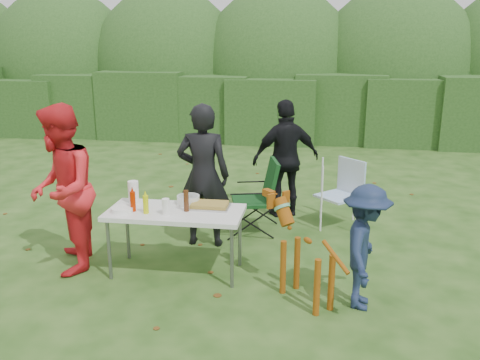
# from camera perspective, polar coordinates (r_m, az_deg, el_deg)

# --- Properties ---
(ground) EXTENTS (80.00, 80.00, 0.00)m
(ground) POSITION_cam_1_polar(r_m,az_deg,el_deg) (5.75, -3.88, -11.00)
(ground) COLOR #1E4211
(hedge_row) EXTENTS (22.00, 1.40, 1.70)m
(hedge_row) POSITION_cam_1_polar(r_m,az_deg,el_deg) (13.17, 3.62, 8.11)
(hedge_row) COLOR #23471C
(hedge_row) RESTS_ON ground
(shrub_backdrop) EXTENTS (20.00, 2.60, 3.20)m
(shrub_backdrop) POSITION_cam_1_polar(r_m,az_deg,el_deg) (14.69, 4.24, 11.82)
(shrub_backdrop) COLOR #3D6628
(shrub_backdrop) RESTS_ON ground
(folding_table) EXTENTS (1.50, 0.70, 0.74)m
(folding_table) POSITION_cam_1_polar(r_m,az_deg,el_deg) (5.68, -7.27, -3.92)
(folding_table) COLOR silver
(folding_table) RESTS_ON ground
(person_cook) EXTENTS (0.68, 0.46, 1.82)m
(person_cook) POSITION_cam_1_polar(r_m,az_deg,el_deg) (6.37, -4.14, 0.48)
(person_cook) COLOR black
(person_cook) RESTS_ON ground
(person_red_jacket) EXTENTS (1.00, 1.12, 1.90)m
(person_red_jacket) POSITION_cam_1_polar(r_m,az_deg,el_deg) (5.96, -19.37, -1.05)
(person_red_jacket) COLOR red
(person_red_jacket) RESTS_ON ground
(person_black_puffy) EXTENTS (1.10, 0.81, 1.73)m
(person_black_puffy) POSITION_cam_1_polar(r_m,az_deg,el_deg) (7.48, 5.19, 2.40)
(person_black_puffy) COLOR black
(person_black_puffy) RESTS_ON ground
(child) EXTENTS (0.57, 0.86, 1.25)m
(child) POSITION_cam_1_polar(r_m,az_deg,el_deg) (5.09, 13.87, -7.35)
(child) COLOR #182542
(child) RESTS_ON ground
(dog) EXTENTS (1.01, 1.07, 1.00)m
(dog) POSITION_cam_1_polar(r_m,az_deg,el_deg) (5.12, 7.55, -8.38)
(dog) COLOR #83420C
(dog) RESTS_ON ground
(camping_chair) EXTENTS (0.78, 0.78, 1.02)m
(camping_chair) POSITION_cam_1_polar(r_m,az_deg,el_deg) (6.85, 1.53, -1.87)
(camping_chair) COLOR #113C16
(camping_chair) RESTS_ON ground
(lawn_chair) EXTENTS (0.79, 0.79, 0.95)m
(lawn_chair) POSITION_cam_1_polar(r_m,az_deg,el_deg) (7.25, 11.02, -1.49)
(lawn_chair) COLOR #5493D9
(lawn_chair) RESTS_ON ground
(food_tray) EXTENTS (0.45, 0.30, 0.02)m
(food_tray) POSITION_cam_1_polar(r_m,az_deg,el_deg) (5.71, -3.43, -3.02)
(food_tray) COLOR #B7B7BA
(food_tray) RESTS_ON folding_table
(focaccia_bread) EXTENTS (0.40, 0.26, 0.04)m
(focaccia_bread) POSITION_cam_1_polar(r_m,az_deg,el_deg) (5.70, -3.43, -2.75)
(focaccia_bread) COLOR olive
(focaccia_bread) RESTS_ON food_tray
(mustard_bottle) EXTENTS (0.06, 0.06, 0.20)m
(mustard_bottle) POSITION_cam_1_polar(r_m,az_deg,el_deg) (5.59, -10.54, -2.72)
(mustard_bottle) COLOR #C3D009
(mustard_bottle) RESTS_ON folding_table
(ketchup_bottle) EXTENTS (0.06, 0.06, 0.22)m
(ketchup_bottle) POSITION_cam_1_polar(r_m,az_deg,el_deg) (5.68, -11.94, -2.38)
(ketchup_bottle) COLOR #A41E00
(ketchup_bottle) RESTS_ON folding_table
(beer_bottle) EXTENTS (0.06, 0.06, 0.24)m
(beer_bottle) POSITION_cam_1_polar(r_m,az_deg,el_deg) (5.58, -6.07, -2.33)
(beer_bottle) COLOR #47230F
(beer_bottle) RESTS_ON folding_table
(paper_towel_roll) EXTENTS (0.12, 0.12, 0.26)m
(paper_towel_roll) POSITION_cam_1_polar(r_m,az_deg,el_deg) (5.95, -11.88, -1.34)
(paper_towel_roll) COLOR white
(paper_towel_roll) RESTS_ON folding_table
(cup_stack) EXTENTS (0.08, 0.08, 0.18)m
(cup_stack) POSITION_cam_1_polar(r_m,az_deg,el_deg) (5.51, -8.33, -2.99)
(cup_stack) COLOR white
(cup_stack) RESTS_ON folding_table
(pasta_bowl) EXTENTS (0.26, 0.26, 0.10)m
(pasta_bowl) POSITION_cam_1_polar(r_m,az_deg,el_deg) (5.84, -5.83, -2.23)
(pasta_bowl) COLOR silver
(pasta_bowl) RESTS_ON folding_table
(plate_stack) EXTENTS (0.24, 0.24, 0.05)m
(plate_stack) POSITION_cam_1_polar(r_m,az_deg,el_deg) (5.71, -13.12, -3.24)
(plate_stack) COLOR white
(plate_stack) RESTS_ON folding_table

